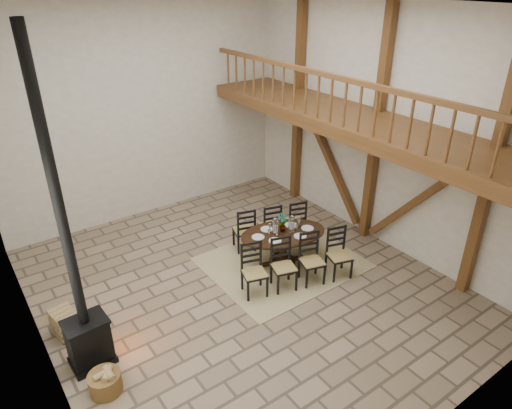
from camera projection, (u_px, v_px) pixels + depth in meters
ground at (243, 286)px, 8.80m from camera, size 8.00×8.00×0.00m
room_shell at (297, 124)px, 8.04m from camera, size 7.02×8.02×5.01m
rug at (282, 262)px, 9.51m from camera, size 3.00×2.50×0.02m
dining_table at (284, 250)px, 9.27m from camera, size 2.37×2.43×1.14m
wood_stove at (81, 305)px, 6.58m from camera, size 0.66×0.52×5.00m
log_basket at (105, 382)px, 6.54m from camera, size 0.47×0.47×0.39m
log_stack at (65, 323)px, 7.55m from camera, size 0.43×0.53×0.48m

